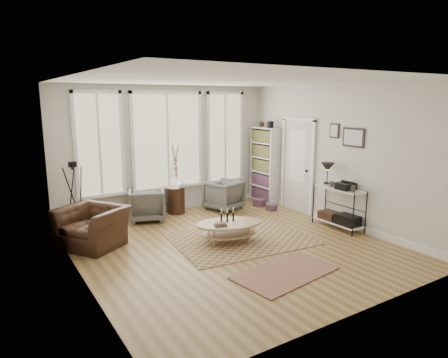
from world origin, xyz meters
TOP-DOWN VIEW (x-y plane):
  - room at (0.02, 0.03)m, footprint 5.50×5.54m
  - bay_window at (0.00, 2.71)m, footprint 4.14×0.12m
  - door at (2.57, 1.15)m, footprint 0.09×1.06m
  - bookcase at (2.44, 2.23)m, footprint 0.31×0.85m
  - low_shelf at (2.38, -0.30)m, footprint 0.38×1.08m
  - wall_art at (2.58, -0.27)m, footprint 0.04×0.88m
  - rug_main at (0.33, 0.20)m, footprint 2.68×2.11m
  - rug_runner at (0.04, -1.41)m, footprint 1.70×1.11m
  - coffee_table at (0.03, 0.17)m, footprint 1.35×1.05m
  - armchair_left at (-0.72, 2.28)m, footprint 0.96×0.97m
  - armchair_right at (1.15, 2.14)m, footprint 0.95×0.96m
  - side_table at (0.05, 2.45)m, footprint 0.40×0.40m
  - vase at (0.16, 2.33)m, footprint 0.27×0.27m
  - accent_chair at (-2.13, 1.33)m, footprint 1.43×1.39m
  - tripod_camera at (-2.22, 2.16)m, footprint 0.50×0.50m
  - book_stack_near at (2.05, 1.91)m, footprint 0.28×0.32m
  - book_stack_far at (2.05, 1.44)m, footprint 0.22×0.25m

SIDE VIEW (x-z plane):
  - rug_main at x=0.33m, z-range 0.00..0.01m
  - rug_runner at x=0.04m, z-range 0.01..0.02m
  - book_stack_far at x=2.05m, z-range 0.00..0.14m
  - book_stack_near at x=2.05m, z-range 0.00..0.17m
  - coffee_table at x=0.03m, z-range 0.02..0.57m
  - armchair_left at x=-0.72m, z-range 0.00..0.70m
  - armchair_right at x=1.15m, z-range 0.00..0.70m
  - accent_chair at x=-2.13m, z-range 0.00..0.71m
  - low_shelf at x=2.38m, z-range -0.14..1.16m
  - tripod_camera at x=-2.22m, z-range -0.06..1.37m
  - vase at x=0.16m, z-range 0.61..0.83m
  - side_table at x=0.05m, z-range -0.03..1.67m
  - bookcase at x=2.44m, z-range -0.07..1.99m
  - door at x=2.57m, z-range 0.01..2.23m
  - room at x=0.02m, z-range -0.02..2.88m
  - bay_window at x=0.00m, z-range 0.49..2.73m
  - wall_art at x=2.58m, z-range 1.66..2.10m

